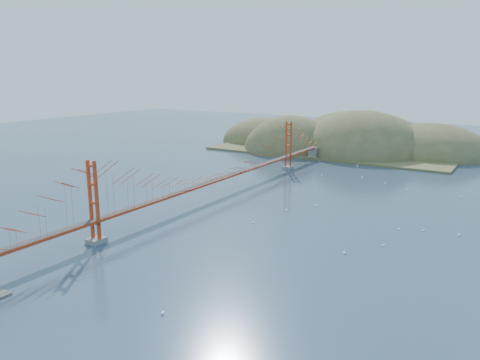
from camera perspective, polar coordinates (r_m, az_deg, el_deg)
The scene contains 19 objects.
ground at distance 90.12m, azimuth -2.63°, elevation -1.92°, with size 320.00×320.00×0.00m, color #2F445E.
bridge at distance 88.72m, azimuth -2.61°, elevation 2.48°, with size 2.20×94.40×12.00m.
far_headlands at distance 149.71m, azimuth 13.17°, elevation 3.77°, with size 84.00×58.00×25.00m.
sailboat_16 at distance 94.17m, azimuth 6.86°, elevation -1.26°, with size 0.56×0.56×0.59m.
sailboat_10 at distance 48.53m, azimuth -9.37°, elevation -15.58°, with size 0.61×0.61×0.67m.
sailboat_3 at distance 109.21m, azimuth 9.96°, elevation 0.63°, with size 0.49×0.40×0.57m.
sailboat_13 at distance 67.66m, azimuth 17.09°, elevation -7.54°, with size 0.54×0.54×0.57m.
sailboat_1 at distance 80.99m, azimuth 5.71°, elevation -3.59°, with size 0.66×0.66×0.72m.
sailboat_0 at distance 74.14m, azimuth 1.62°, elevation -5.13°, with size 0.43×0.51×0.59m.
sailboat_7 at distance 104.37m, azimuth 17.26°, elevation -0.34°, with size 0.55×0.46×0.63m.
sailboat_12 at distance 121.38m, azimuth 14.13°, elevation 1.68°, with size 0.64×0.58×0.72m.
sailboat_2 at distance 75.00m, azimuth 18.84°, elevation -5.63°, with size 0.58×0.58×0.62m.
sailboat_5 at distance 75.73m, azimuth 25.12°, elevation -6.00°, with size 0.53×0.63×0.72m.
sailboat_15 at distance 99.83m, azimuth 19.65°, elevation -1.10°, with size 0.56×0.65×0.74m.
sailboat_4 at distance 98.11m, azimuth 25.33°, elevation -1.86°, with size 0.59×0.59×0.62m.
sailboat_9 at distance 75.54m, azimuth 21.45°, elevation -5.71°, with size 0.52×0.52×0.58m.
sailboat_6 at distance 63.69m, azimuth 12.61°, elevation -8.56°, with size 0.62×0.62×0.67m.
sailboat_14 at distance 84.35m, azimuth 9.31°, elevation -3.03°, with size 0.47×0.58×0.68m.
sailboat_extra_0 at distance 108.72m, azimuth 14.67°, elevation 0.34°, with size 0.51×0.55×0.62m.
Camera 1 is at (49.55, -71.59, 23.27)m, focal length 35.00 mm.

